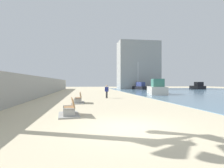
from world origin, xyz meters
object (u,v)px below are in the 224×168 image
at_px(bench_near, 69,111).
at_px(bench_far, 78,100).
at_px(boat_nearest, 157,88).
at_px(boat_far_left, 198,86).
at_px(boat_outer, 139,87).
at_px(person_walking, 107,91).

relative_size(bench_near, bench_far, 1.05).
distance_m(bench_far, boat_nearest, 16.38).
height_order(boat_far_left, boat_outer, boat_outer).
xyz_separation_m(bench_far, boat_outer, (15.35, 31.61, 0.54)).
bearing_deg(boat_nearest, bench_near, -125.04).
bearing_deg(bench_near, boat_outer, 67.58).
distance_m(boat_far_left, boat_nearest, 30.33).
distance_m(bench_far, boat_outer, 35.14).
bearing_deg(person_walking, boat_outer, 65.48).
relative_size(boat_far_left, boat_nearest, 0.81).
xyz_separation_m(boat_far_left, boat_outer, (-18.00, -1.07, 0.00)).
bearing_deg(bench_far, person_walking, 57.23).
relative_size(bench_near, boat_outer, 0.30).
height_order(bench_near, boat_nearest, boat_nearest).
height_order(boat_nearest, boat_outer, boat_outer).
xyz_separation_m(bench_near, person_walking, (3.51, 11.30, 0.66)).
bearing_deg(person_walking, boat_far_left, 42.59).
bearing_deg(boat_nearest, boat_far_left, 45.17).
relative_size(bench_far, boat_nearest, 0.28).
bearing_deg(boat_far_left, bench_near, -130.78).
height_order(bench_far, boat_nearest, boat_nearest).
height_order(bench_near, bench_far, same).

